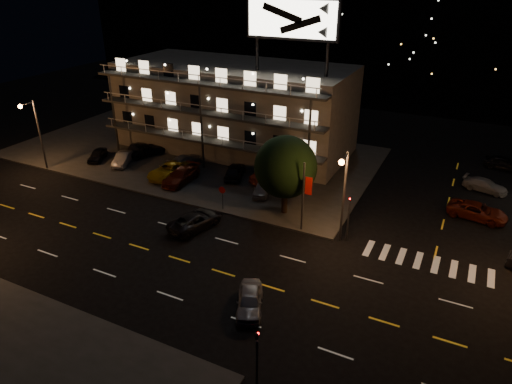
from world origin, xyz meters
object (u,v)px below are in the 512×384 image
at_px(lot_car_7, 185,160).
at_px(road_car_east, 250,300).
at_px(lot_car_2, 169,170).
at_px(lot_car_4, 262,188).
at_px(road_car_west, 195,220).
at_px(tree, 285,169).

distance_m(lot_car_7, road_car_east, 25.69).
distance_m(lot_car_2, lot_car_4, 10.92).
xyz_separation_m(lot_car_7, road_car_west, (8.63, -11.08, -0.09)).
xyz_separation_m(lot_car_4, lot_car_7, (-11.10, 2.69, 0.04)).
bearing_deg(tree, lot_car_4, 144.07).
height_order(tree, road_car_west, tree).
distance_m(tree, lot_car_7, 15.93).
bearing_deg(lot_car_2, tree, -0.48).
relative_size(lot_car_4, road_car_east, 0.89).
bearing_deg(lot_car_7, lot_car_4, 173.76).
xyz_separation_m(tree, road_car_east, (3.23, -13.31, -3.84)).
xyz_separation_m(lot_car_4, road_car_east, (6.70, -15.83, -0.07)).
bearing_deg(road_car_west, lot_car_2, -27.73).
bearing_deg(lot_car_4, tree, -50.66).
relative_size(tree, lot_car_7, 1.63).
distance_m(tree, road_car_east, 14.23).
bearing_deg(lot_car_7, road_car_west, 135.31).
bearing_deg(lot_car_4, lot_car_7, 151.66).
height_order(lot_car_2, road_car_west, lot_car_2).
height_order(tree, road_car_east, tree).
distance_m(lot_car_2, road_car_east, 23.26).
xyz_separation_m(lot_car_7, road_car_east, (17.81, -18.52, -0.11)).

